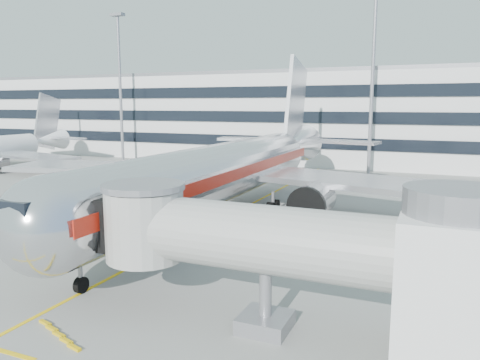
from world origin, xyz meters
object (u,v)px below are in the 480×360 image
at_px(cargo_container_right, 33,209).
at_px(cargo_container_left, 36,224).
at_px(main_jet, 232,169).
at_px(belt_loader, 118,229).
at_px(baggage_tug, 45,232).
at_px(ramp_worker, 50,254).

bearing_deg(cargo_container_right, cargo_container_left, -41.63).
height_order(main_jet, cargo_container_right, main_jet).
relative_size(belt_loader, baggage_tug, 1.50).
bearing_deg(ramp_worker, cargo_container_right, 114.03).
distance_m(cargo_container_left, ramp_worker, 8.52).
xyz_separation_m(belt_loader, ramp_worker, (0.17, -6.90, 0.18)).
bearing_deg(cargo_container_left, main_jet, 46.74).
xyz_separation_m(belt_loader, cargo_container_right, (-10.70, 2.00, 0.21)).
height_order(baggage_tug, ramp_worker, baggage_tug).
xyz_separation_m(belt_loader, cargo_container_left, (-6.56, -1.69, 0.15)).
xyz_separation_m(main_jet, cargo_container_right, (-15.47, -8.35, -3.35)).
relative_size(main_jet, ramp_worker, 29.95).
relative_size(cargo_container_left, cargo_container_right, 0.95).
bearing_deg(baggage_tug, cargo_container_right, 141.63).
bearing_deg(main_jet, cargo_container_right, -151.63).
bearing_deg(baggage_tug, cargo_container_left, 146.85).
xyz_separation_m(cargo_container_left, cargo_container_right, (-4.14, 3.68, 0.06)).
bearing_deg(cargo_container_right, ramp_worker, -39.28).
bearing_deg(main_jet, baggage_tug, -121.13).
bearing_deg(baggage_tug, ramp_worker, -40.91).
bearing_deg(baggage_tug, belt_loader, 44.50).
height_order(belt_loader, cargo_container_left, belt_loader).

